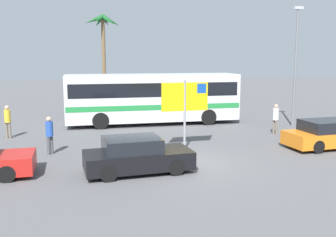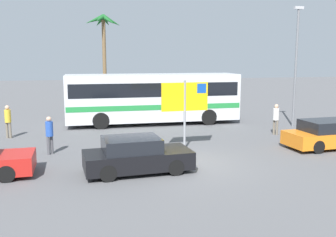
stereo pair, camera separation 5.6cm
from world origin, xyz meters
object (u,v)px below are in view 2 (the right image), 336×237
(pedestrian_by_bus, at_px, (49,132))
(pedestrian_crossing_lot, at_px, (8,119))
(ferry_sign, at_px, (186,99))
(car_orange, at_px, (331,134))
(car_black, at_px, (136,156))
(bus_front_coach, at_px, (153,96))
(pedestrian_near_sign, at_px, (276,117))

(pedestrian_by_bus, relative_size, pedestrian_crossing_lot, 0.96)
(ferry_sign, distance_m, car_orange, 7.09)
(car_black, height_order, pedestrian_by_bus, pedestrian_by_bus)
(bus_front_coach, bearing_deg, ferry_sign, -87.72)
(pedestrian_by_bus, bearing_deg, pedestrian_near_sign, -123.71)
(ferry_sign, distance_m, pedestrian_by_bus, 6.22)
(bus_front_coach, distance_m, pedestrian_by_bus, 8.91)
(car_orange, distance_m, pedestrian_crossing_lot, 16.27)
(car_black, height_order, pedestrian_near_sign, pedestrian_near_sign)
(ferry_sign, bearing_deg, pedestrian_crossing_lot, 150.10)
(bus_front_coach, distance_m, car_orange, 10.91)
(car_black, relative_size, pedestrian_crossing_lot, 2.33)
(car_black, bearing_deg, pedestrian_by_bus, 129.70)
(pedestrian_near_sign, bearing_deg, pedestrian_crossing_lot, 137.17)
(pedestrian_near_sign, relative_size, pedestrian_by_bus, 1.01)
(car_black, relative_size, pedestrian_by_bus, 2.42)
(bus_front_coach, distance_m, pedestrian_near_sign, 7.78)
(bus_front_coach, relative_size, pedestrian_by_bus, 6.43)
(bus_front_coach, relative_size, ferry_sign, 3.38)
(ferry_sign, bearing_deg, bus_front_coach, 89.41)
(car_orange, bearing_deg, bus_front_coach, 126.56)
(car_black, bearing_deg, car_orange, 6.71)
(car_orange, distance_m, pedestrian_by_bus, 12.95)
(ferry_sign, relative_size, car_black, 0.79)
(pedestrian_by_bus, distance_m, pedestrian_crossing_lot, 4.70)
(bus_front_coach, bearing_deg, car_orange, -49.36)
(pedestrian_crossing_lot, bearing_deg, car_orange, 90.65)
(car_orange, xyz_separation_m, pedestrian_crossing_lot, (-15.30, 5.52, 0.40))
(pedestrian_near_sign, bearing_deg, car_orange, -106.13)
(pedestrian_by_bus, height_order, pedestrian_crossing_lot, pedestrian_crossing_lot)
(pedestrian_near_sign, xyz_separation_m, pedestrian_crossing_lot, (-14.22, 2.18, 0.03))
(ferry_sign, xyz_separation_m, car_orange, (6.79, -1.17, -1.69))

